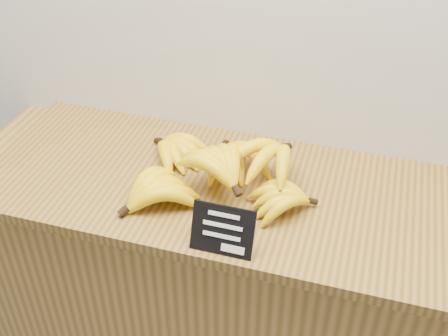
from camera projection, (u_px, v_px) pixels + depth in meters
counter at (229, 305)px, 1.75m from camera, size 1.52×0.50×0.90m
counter_top at (229, 189)px, 1.47m from camera, size 1.32×0.54×0.03m
chalkboard_sign at (222, 230)px, 1.24m from camera, size 0.14×0.05×0.11m
banana_pile at (218, 169)px, 1.43m from camera, size 0.51×0.39×0.13m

